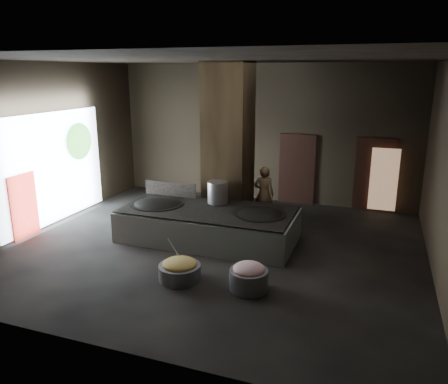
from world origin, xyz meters
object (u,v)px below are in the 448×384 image
at_px(wok_right, 260,217).
at_px(veg_basin, 180,272).
at_px(hearth_platform, 209,225).
at_px(cook, 264,194).
at_px(wok_left, 157,207).
at_px(meat_basin, 249,280).
at_px(stock_pot, 218,192).

bearing_deg(wok_right, veg_basin, -114.02).
distance_m(hearth_platform, cook, 2.17).
relative_size(wok_left, meat_basin, 1.81).
relative_size(wok_right, meat_basin, 1.69).
bearing_deg(meat_basin, cook, 100.91).
bearing_deg(wok_left, cook, 38.63).
relative_size(hearth_platform, veg_basin, 5.05).
xyz_separation_m(wok_right, stock_pot, (-1.30, 0.50, 0.38)).
bearing_deg(hearth_platform, wok_right, 1.87).
xyz_separation_m(hearth_platform, stock_pot, (0.05, 0.55, 0.74)).
xyz_separation_m(hearth_platform, meat_basin, (1.78, -2.28, -0.18)).
distance_m(wok_left, meat_basin, 3.96).
bearing_deg(wok_left, veg_basin, -52.81).
bearing_deg(hearth_platform, cook, 62.46).
xyz_separation_m(wok_right, veg_basin, (-1.06, -2.39, -0.59)).
distance_m(wok_left, cook, 3.10).
bearing_deg(cook, wok_right, 96.98).
bearing_deg(wok_left, stock_pot, 21.80).
height_order(hearth_platform, veg_basin, hearth_platform).
bearing_deg(wok_right, hearth_platform, -177.88).
bearing_deg(meat_basin, stock_pot, 121.39).
xyz_separation_m(veg_basin, meat_basin, (1.49, 0.06, 0.05)).
height_order(wok_left, veg_basin, wok_left).
distance_m(wok_left, stock_pot, 1.66).
xyz_separation_m(hearth_platform, wok_right, (1.35, 0.05, 0.36)).
xyz_separation_m(hearth_platform, cook, (0.97, 1.89, 0.43)).
distance_m(stock_pot, cook, 1.65).
relative_size(hearth_platform, stock_pot, 7.67).
height_order(wok_right, meat_basin, wok_right).
xyz_separation_m(stock_pot, veg_basin, (0.24, -2.89, -0.97)).
relative_size(wok_right, veg_basin, 1.48).
height_order(wok_right, stock_pot, stock_pot).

